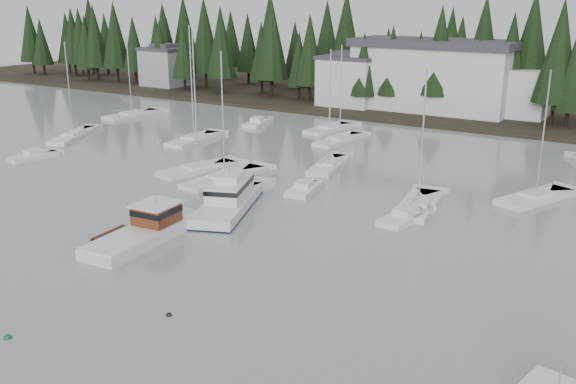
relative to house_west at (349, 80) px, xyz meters
name	(u,v)px	position (x,y,z in m)	size (l,w,h in m)	color
far_shore_land	(488,103)	(18.00, 18.00, -4.65)	(240.00, 54.00, 1.00)	black
conifer_treeline	(469,112)	(18.00, 7.00, -4.65)	(200.00, 22.00, 20.00)	black
house_west	(349,80)	(0.00, 0.00, 0.00)	(9.54, 7.42, 8.75)	silver
house_far_west	(165,66)	(-42.00, 2.00, -0.25)	(8.48, 7.42, 8.25)	#999EA0
harbor_inn	(446,77)	(15.04, 3.34, 1.12)	(29.50, 11.50, 10.90)	silver
lobster_boat_brown	(144,233)	(13.86, -61.62, -4.10)	(5.55, 10.12, 4.90)	white
cabin_cruiser_center	(229,201)	(14.90, -52.30, -3.92)	(7.43, 11.90, 4.89)	white
sailboat_0	(74,137)	(-20.41, -39.40, -4.59)	(6.74, 10.70, 12.85)	white
sailboat_1	(198,170)	(4.42, -43.89, -4.57)	(5.07, 9.30, 15.04)	white
sailboat_2	(132,116)	(-25.11, -24.20, -4.59)	(3.51, 9.66, 12.61)	white
sailboat_5	(194,140)	(-5.47, -32.80, -4.57)	(3.56, 9.29, 14.95)	white
sailboat_6	(418,207)	(28.71, -43.04, -4.59)	(4.11, 8.95, 12.57)	white
sailboat_7	(340,141)	(10.52, -23.24, -4.58)	(3.26, 9.18, 12.63)	white
sailboat_9	(536,199)	(37.00, -35.29, -4.59)	(6.03, 9.10, 12.29)	white
sailboat_11	(329,167)	(15.48, -35.23, -4.59)	(4.30, 9.10, 12.13)	white
sailboat_12	(329,130)	(5.97, -17.60, -4.60)	(3.90, 8.89, 11.55)	white
sailboat_13	(225,179)	(8.90, -45.11, -4.59)	(3.68, 10.55, 13.33)	white
runabout_0	(34,157)	(-14.99, -49.68, -4.52)	(3.02, 5.71, 1.42)	white
runabout_1	(405,218)	(28.96, -46.67, -4.52)	(2.96, 6.22, 1.42)	white
runabout_3	(257,123)	(-4.98, -19.28, -4.52)	(3.73, 6.96, 1.42)	white
runabout_4	(304,190)	(17.75, -44.36, -4.52)	(3.11, 5.33, 1.42)	white
mooring_buoy_green	(8,338)	(18.01, -76.32, -4.65)	(0.45, 0.45, 0.45)	#145933
mooring_buoy_dark	(169,316)	(23.69, -69.71, -4.65)	(0.37, 0.37, 0.37)	black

